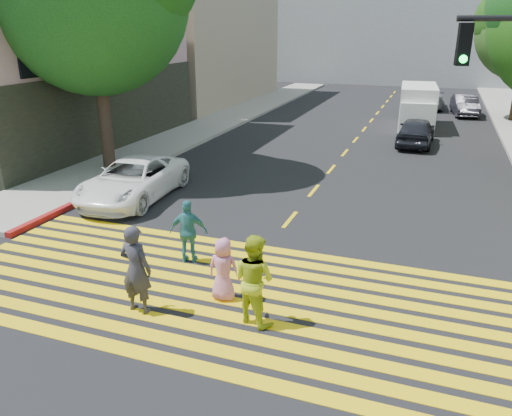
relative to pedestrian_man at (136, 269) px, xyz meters
The scene contains 17 objects.
ground 1.74m from the pedestrian_man, ahead, with size 120.00×120.00×0.00m, color black.
sidewalk_left 23.08m from the pedestrian_man, 107.77° to the left, with size 3.00×40.00×0.15m, color gray.
curb_red 8.12m from the pedestrian_man, 132.35° to the left, with size 0.20×8.00×0.16m, color maroon.
crosswalk 2.13m from the pedestrian_man, 40.34° to the left, with size 13.40×5.30×0.01m.
lane_line 22.53m from the pedestrian_man, 86.28° to the left, with size 0.12×34.40×0.01m.
building_left_pink 19.18m from the pedestrian_man, 140.54° to the left, with size 12.10×14.10×11.00m.
building_left_tan 31.78m from the pedestrian_man, 117.47° to the left, with size 12.00×16.00×10.00m, color tan.
backdrop_block 48.25m from the pedestrian_man, 88.26° to the left, with size 30.00×8.00×12.00m, color gray.
pedestrian_man is the anchor object (origin of this frame).
pedestrian_woman 2.38m from the pedestrian_man, 10.94° to the left, with size 0.89×0.69×1.83m, color #A7BC1B.
pedestrian_child 1.79m from the pedestrian_man, 35.90° to the left, with size 0.68×0.44×1.38m, color #CA7399.
pedestrian_extra 2.41m from the pedestrian_man, 91.81° to the left, with size 0.93×0.39×1.59m, color teal.
white_sedan 7.28m from the pedestrian_man, 123.58° to the left, with size 2.23×4.83×1.34m, color white.
dark_car_near 18.25m from the pedestrian_man, 76.09° to the left, with size 1.63×4.05×1.38m, color black.
silver_car 30.85m from the pedestrian_man, 81.51° to the left, with size 2.05×5.04×1.46m, color #AEB0B3.
dark_car_parked 28.77m from the pedestrian_man, 76.14° to the left, with size 1.39×4.00×1.32m, color black.
white_van 22.66m from the pedestrian_man, 79.44° to the left, with size 2.20×5.14×2.37m.
Camera 1 is at (3.81, -7.50, 5.47)m, focal length 35.00 mm.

